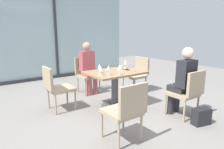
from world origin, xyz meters
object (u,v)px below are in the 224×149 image
object	(u,v)px
chair_front_right	(188,91)
person_front_right	(183,79)
chair_far_right	(137,73)
person_near_window	(88,65)
chair_near_window	(86,73)
wine_glass_4	(101,68)
dining_table_main	(115,82)
cell_phone_on_table	(127,70)
wine_glass_0	(125,62)
wine_glass_2	(99,66)
handbag_0	(201,116)
chair_front_left	(126,109)
wine_glass_3	(119,68)
coffee_cup	(121,68)
chair_far_left	(56,86)
wine_glass_1	(108,68)

from	to	relation	value
chair_front_right	person_front_right	bearing A→B (deg)	90.00
chair_far_right	person_near_window	bearing A→B (deg)	149.61
chair_near_window	wine_glass_4	xyz separation A→B (m)	(-0.43, -1.35, 0.37)
dining_table_main	person_near_window	bearing A→B (deg)	90.00
chair_front_right	cell_phone_on_table	world-z (taller)	chair_front_right
chair_near_window	wine_glass_0	bearing A→B (deg)	-69.57
chair_far_right	wine_glass_0	world-z (taller)	wine_glass_0
wine_glass_2	cell_phone_on_table	xyz separation A→B (m)	(0.64, -0.06, -0.13)
person_front_right	handbag_0	xyz separation A→B (m)	(-0.04, -0.43, -0.56)
chair_front_left	wine_glass_3	bearing A→B (deg)	57.26
chair_front_left	wine_glass_4	size ratio (longest dim) A/B	4.70
wine_glass_2	person_near_window	bearing A→B (deg)	72.27
person_near_window	coffee_cup	xyz separation A→B (m)	(0.22, -1.01, 0.08)
chair_near_window	cell_phone_on_table	distance (m)	1.27
chair_far_left	chair_front_right	bearing A→B (deg)	-43.58
person_near_window	coffee_cup	world-z (taller)	person_near_window
person_near_window	chair_far_right	bearing A→B (deg)	-30.39
wine_glass_4	handbag_0	size ratio (longest dim) A/B	0.62
chair_far_left	chair_far_right	bearing A→B (deg)	0.00
chair_front_right	chair_near_window	xyz separation A→B (m)	(-0.70, 2.40, 0.00)
chair_front_right	chair_front_left	bearing A→B (deg)	180.00
chair_front_left	wine_glass_0	bearing A→B (deg)	50.94
person_near_window	handbag_0	distance (m)	2.75
person_near_window	wine_glass_3	bearing A→B (deg)	-95.09
person_near_window	coffee_cup	bearing A→B (deg)	-77.85
coffee_cup	handbag_0	size ratio (longest dim) A/B	0.30
wine_glass_1	cell_phone_on_table	world-z (taller)	wine_glass_1
person_near_window	wine_glass_4	bearing A→B (deg)	-108.98
wine_glass_4	wine_glass_2	bearing A→B (deg)	64.84
person_near_window	wine_glass_3	xyz separation A→B (m)	(-0.12, -1.39, 0.16)
wine_glass_0	chair_front_right	bearing A→B (deg)	-77.07
handbag_0	cell_phone_on_table	bearing A→B (deg)	117.06
dining_table_main	person_front_right	bearing A→B (deg)	-57.26
chair_far_right	chair_near_window	bearing A→B (deg)	145.40
chair_far_right	wine_glass_0	size ratio (longest dim) A/B	4.70
wine_glass_4	chair_near_window	bearing A→B (deg)	72.45
chair_front_right	wine_glass_2	distance (m)	1.67
wine_glass_1	wine_glass_3	bearing A→B (deg)	-43.66
wine_glass_0	coffee_cup	bearing A→B (deg)	-159.54
wine_glass_0	wine_glass_4	bearing A→B (deg)	-160.05
chair_front_right	chair_front_left	xyz separation A→B (m)	(-1.40, 0.00, 0.00)
chair_far_right	chair_front_right	bearing A→B (deg)	-101.96
wine_glass_0	handbag_0	size ratio (longest dim) A/B	0.62
person_front_right	handbag_0	distance (m)	0.71
chair_front_left	wine_glass_3	world-z (taller)	wine_glass_3
person_front_right	cell_phone_on_table	bearing A→B (deg)	109.87
person_front_right	wine_glass_4	world-z (taller)	person_front_right
dining_table_main	person_front_right	distance (m)	1.31
wine_glass_4	handbag_0	bearing A→B (deg)	-51.40
wine_glass_2	wine_glass_0	bearing A→B (deg)	7.57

